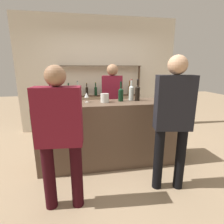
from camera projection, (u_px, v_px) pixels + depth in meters
ground_plane at (112, 162)px, 3.03m from camera, size 16.00×16.00×0.00m
bar_counter at (112, 134)px, 2.90m from camera, size 2.34×0.54×1.06m
back_wall at (99, 75)px, 4.47m from camera, size 3.94×0.12×2.80m
back_shelf at (100, 88)px, 4.38m from camera, size 2.07×0.18×1.64m
counter_bottle_0 at (131, 92)px, 2.92m from camera, size 0.08×0.08×0.35m
counter_bottle_1 at (51, 95)px, 2.49m from camera, size 0.09×0.09×0.38m
counter_bottle_2 at (121, 94)px, 2.84m from camera, size 0.08×0.08×0.32m
counter_bottle_3 at (137, 92)px, 2.88m from camera, size 0.08×0.08×0.35m
wine_glass at (87, 95)px, 2.75m from camera, size 0.07×0.07×0.15m
cork_jar at (105, 98)px, 2.76m from camera, size 0.13×0.13×0.14m
customer_right at (173, 115)px, 2.16m from camera, size 0.48×0.28×1.74m
server_behind_counter at (112, 99)px, 3.48m from camera, size 0.42×0.28×1.66m
customer_left at (60, 131)px, 1.86m from camera, size 0.50×0.25×1.63m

